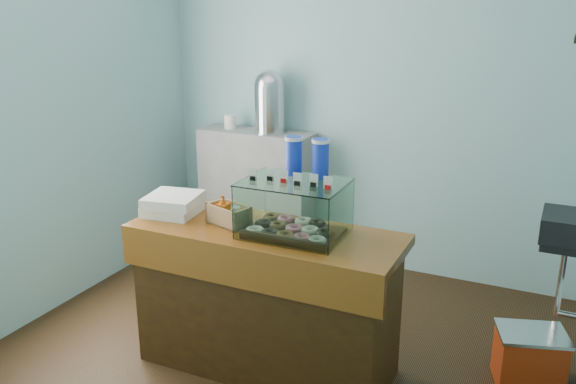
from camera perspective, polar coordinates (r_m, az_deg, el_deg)
The scene contains 9 objects.
ground at distance 4.12m, azimuth -0.33°, elevation -14.16°, with size 3.50×3.50×0.00m, color black.
room_shell at distance 3.53m, azimuth 0.06°, elevation 10.07°, with size 3.54×3.04×2.82m.
counter at distance 3.69m, azimuth -2.07°, elevation -9.98°, with size 1.60×0.60×0.90m.
back_shelf at distance 5.34m, azimuth -2.94°, elevation -0.08°, with size 1.00×0.32×1.10m, color gray.
display_case at distance 3.41m, azimuth 0.78°, elevation -1.15°, with size 0.58×0.43×0.53m.
condiment_crate at distance 3.60m, azimuth -5.61°, elevation -2.08°, with size 0.28×0.22×0.17m.
pastry_boxes at distance 3.82m, azimuth -10.69°, elevation -1.11°, with size 0.36×0.36×0.12m.
coffee_urn at distance 5.08m, azimuth -1.73°, elevation 8.59°, with size 0.28×0.28×0.52m.
red_cooler at distance 3.94m, azimuth 21.64°, elevation -14.20°, with size 0.45×0.39×0.34m.
Camera 1 is at (1.52, -3.16, 2.17)m, focal length 38.00 mm.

